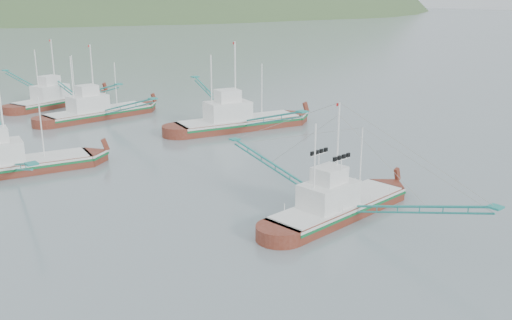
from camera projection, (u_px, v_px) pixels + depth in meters
ground at (306, 217)px, 43.68m from camera, size 1200.00×1200.00×0.00m
main_boat at (337, 199)px, 43.47m from camera, size 13.31×23.63×9.58m
bg_boat_far at (97, 108)px, 77.96m from camera, size 15.00×26.63×10.80m
bg_boat_left at (11, 156)px, 53.87m from camera, size 14.67×25.56×10.44m
bg_boat_right at (238, 113)px, 71.58m from camera, size 16.57×28.74×11.77m
bg_boat_extra at (58, 92)px, 86.82m from camera, size 15.23×26.06×10.80m
headland_right at (162, 13)px, 508.79m from camera, size 684.00×432.00×306.00m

